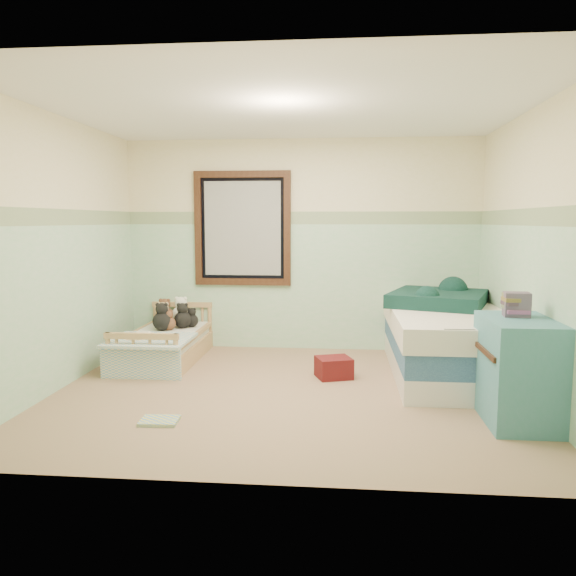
# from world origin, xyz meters

# --- Properties ---
(floor) EXTENTS (4.20, 3.60, 0.02)m
(floor) POSITION_xyz_m (0.00, 0.00, -0.01)
(floor) COLOR #9A785B
(floor) RESTS_ON ground
(ceiling) EXTENTS (4.20, 3.60, 0.02)m
(ceiling) POSITION_xyz_m (0.00, 0.00, 2.51)
(ceiling) COLOR white
(ceiling) RESTS_ON wall_back
(wall_back) EXTENTS (4.20, 0.04, 2.50)m
(wall_back) POSITION_xyz_m (0.00, 1.80, 1.25)
(wall_back) COLOR beige
(wall_back) RESTS_ON floor
(wall_front) EXTENTS (4.20, 0.04, 2.50)m
(wall_front) POSITION_xyz_m (0.00, -1.80, 1.25)
(wall_front) COLOR beige
(wall_front) RESTS_ON floor
(wall_left) EXTENTS (0.04, 3.60, 2.50)m
(wall_left) POSITION_xyz_m (-2.10, 0.00, 1.25)
(wall_left) COLOR beige
(wall_left) RESTS_ON floor
(wall_right) EXTENTS (0.04, 3.60, 2.50)m
(wall_right) POSITION_xyz_m (2.10, 0.00, 1.25)
(wall_right) COLOR beige
(wall_right) RESTS_ON floor
(wainscot_mint) EXTENTS (4.20, 0.01, 1.50)m
(wainscot_mint) POSITION_xyz_m (0.00, 1.79, 0.75)
(wainscot_mint) COLOR #93CF9F
(wainscot_mint) RESTS_ON floor
(border_strip) EXTENTS (4.20, 0.01, 0.15)m
(border_strip) POSITION_xyz_m (0.00, 1.79, 1.57)
(border_strip) COLOR #386538
(border_strip) RESTS_ON wall_back
(window_frame) EXTENTS (1.16, 0.06, 1.36)m
(window_frame) POSITION_xyz_m (-0.70, 1.76, 1.45)
(window_frame) COLOR black
(window_frame) RESTS_ON wall_back
(window_blinds) EXTENTS (0.92, 0.01, 1.12)m
(window_blinds) POSITION_xyz_m (-0.70, 1.77, 1.45)
(window_blinds) COLOR beige
(window_blinds) RESTS_ON window_frame
(toddler_bed_frame) EXTENTS (0.75, 1.49, 0.19)m
(toddler_bed_frame) POSITION_xyz_m (-1.46, 1.05, 0.10)
(toddler_bed_frame) COLOR tan
(toddler_bed_frame) RESTS_ON floor
(toddler_mattress) EXTENTS (0.68, 1.43, 0.12)m
(toddler_mattress) POSITION_xyz_m (-1.46, 1.05, 0.25)
(toddler_mattress) COLOR white
(toddler_mattress) RESTS_ON toddler_bed_frame
(patchwork_quilt) EXTENTS (0.81, 0.75, 0.03)m
(patchwork_quilt) POSITION_xyz_m (-1.46, 0.59, 0.33)
(patchwork_quilt) COLOR #67A9CA
(patchwork_quilt) RESTS_ON toddler_mattress
(plush_bed_brown) EXTENTS (0.21, 0.21, 0.21)m
(plush_bed_brown) POSITION_xyz_m (-1.61, 1.55, 0.42)
(plush_bed_brown) COLOR brown
(plush_bed_brown) RESTS_ON toddler_mattress
(plush_bed_white) EXTENTS (0.23, 0.23, 0.23)m
(plush_bed_white) POSITION_xyz_m (-1.41, 1.55, 0.43)
(plush_bed_white) COLOR white
(plush_bed_white) RESTS_ON toddler_mattress
(plush_bed_tan) EXTENTS (0.20, 0.20, 0.20)m
(plush_bed_tan) POSITION_xyz_m (-1.56, 1.33, 0.41)
(plush_bed_tan) COLOR #D2B383
(plush_bed_tan) RESTS_ON toddler_mattress
(plush_bed_dark) EXTENTS (0.20, 0.20, 0.20)m
(plush_bed_dark) POSITION_xyz_m (-1.33, 1.33, 0.41)
(plush_bed_dark) COLOR black
(plush_bed_dark) RESTS_ON toddler_mattress
(plush_floor_cream) EXTENTS (0.25, 0.25, 0.25)m
(plush_floor_cream) POSITION_xyz_m (-1.61, 0.80, 0.13)
(plush_floor_cream) COLOR white
(plush_floor_cream) RESTS_ON floor
(plush_floor_tan) EXTENTS (0.24, 0.24, 0.24)m
(plush_floor_tan) POSITION_xyz_m (-1.61, 0.51, 0.12)
(plush_floor_tan) COLOR #D2B383
(plush_floor_tan) RESTS_ON floor
(twin_bed_frame) EXTENTS (1.08, 2.15, 0.22)m
(twin_bed_frame) POSITION_xyz_m (1.55, 0.77, 0.11)
(twin_bed_frame) COLOR white
(twin_bed_frame) RESTS_ON floor
(twin_boxspring) EXTENTS (1.08, 2.15, 0.22)m
(twin_boxspring) POSITION_xyz_m (1.55, 0.77, 0.33)
(twin_boxspring) COLOR navy
(twin_boxspring) RESTS_ON twin_bed_frame
(twin_mattress) EXTENTS (1.12, 2.19, 0.22)m
(twin_mattress) POSITION_xyz_m (1.55, 0.77, 0.55)
(twin_mattress) COLOR white
(twin_mattress) RESTS_ON twin_boxspring
(teal_blanket) EXTENTS (1.19, 1.22, 0.14)m
(teal_blanket) POSITION_xyz_m (1.50, 1.07, 0.73)
(teal_blanket) COLOR black
(teal_blanket) RESTS_ON twin_mattress
(dresser) EXTENTS (0.50, 0.80, 0.80)m
(dresser) POSITION_xyz_m (1.84, -0.56, 0.40)
(dresser) COLOR teal
(dresser) RESTS_ON floor
(book_stack) EXTENTS (0.20, 0.17, 0.19)m
(book_stack) POSITION_xyz_m (1.84, -0.45, 0.90)
(book_stack) COLOR #704C55
(book_stack) RESTS_ON dresser
(red_pillow) EXTENTS (0.40, 0.38, 0.20)m
(red_pillow) POSITION_xyz_m (0.42, 0.52, 0.10)
(red_pillow) COLOR maroon
(red_pillow) RESTS_ON floor
(floor_book) EXTENTS (0.30, 0.24, 0.03)m
(floor_book) POSITION_xyz_m (-0.90, -0.86, 0.01)
(floor_book) COLOR yellow
(floor_book) RESTS_ON floor
(extra_plush_0) EXTENTS (0.15, 0.15, 0.15)m
(extra_plush_0) POSITION_xyz_m (-1.24, 1.40, 0.39)
(extra_plush_0) COLOR black
(extra_plush_0) RESTS_ON toddler_mattress
(extra_plush_1) EXTENTS (0.16, 0.16, 0.16)m
(extra_plush_1) POSITION_xyz_m (-1.51, 1.18, 0.39)
(extra_plush_1) COLOR black
(extra_plush_1) RESTS_ON toddler_mattress
(extra_plush_2) EXTENTS (0.16, 0.16, 0.16)m
(extra_plush_2) POSITION_xyz_m (-1.45, 1.19, 0.39)
(extra_plush_2) COLOR brown
(extra_plush_2) RESTS_ON toddler_mattress
(extra_plush_3) EXTENTS (0.21, 0.21, 0.21)m
(extra_plush_3) POSITION_xyz_m (-1.52, 1.16, 0.42)
(extra_plush_3) COLOR black
(extra_plush_3) RESTS_ON toddler_mattress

